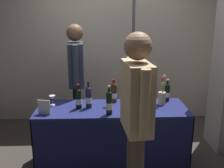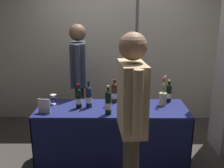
{
  "view_description": "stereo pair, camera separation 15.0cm",
  "coord_description": "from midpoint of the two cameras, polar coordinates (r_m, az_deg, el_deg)",
  "views": [
    {
      "loc": [
        -0.13,
        -2.98,
        1.88
      ],
      "look_at": [
        0.0,
        0.0,
        1.06
      ],
      "focal_mm": 41.5,
      "sensor_mm": 36.0,
      "label": 1
    },
    {
      "loc": [
        0.02,
        -2.98,
        1.88
      ],
      "look_at": [
        0.0,
        0.0,
        1.06
      ],
      "focal_mm": 41.5,
      "sensor_mm": 36.0,
      "label": 2
    }
  ],
  "objects": [
    {
      "name": "taster_foreground_right",
      "position": [
        2.3,
        3.51,
        -5.72
      ],
      "size": [
        0.25,
        0.61,
        1.74
      ],
      "rotation": [
        0.0,
        0.0,
        1.67
      ],
      "color": "#4C4233",
      "rests_on": "ground_plane"
    },
    {
      "name": "ground_plane",
      "position": [
        3.52,
        -1.27,
        -16.91
      ],
      "size": [
        12.0,
        12.0,
        0.0
      ],
      "primitive_type": "plane",
      "color": "#38332D"
    },
    {
      "name": "wine_glass_near_vendor",
      "position": [
        3.19,
        -2.1,
        -3.29
      ],
      "size": [
        0.07,
        0.07,
        0.14
      ],
      "color": "silver",
      "rests_on": "tasting_table"
    },
    {
      "name": "brochure_stand",
      "position": [
        3.07,
        -16.11,
        -4.97
      ],
      "size": [
        0.15,
        0.04,
        0.17
      ],
      "primitive_type": "cube",
      "rotation": [
        0.0,
        0.0,
        2.91
      ],
      "color": "silver",
      "rests_on": "tasting_table"
    },
    {
      "name": "display_bottle_1",
      "position": [
        2.93,
        -2.1,
        -4.1
      ],
      "size": [
        0.07,
        0.07,
        0.34
      ],
      "color": "black",
      "rests_on": "tasting_table"
    },
    {
      "name": "flower_vase",
      "position": [
        3.31,
        9.69,
        -2.69
      ],
      "size": [
        0.09,
        0.09,
        0.39
      ],
      "color": "tan",
      "rests_on": "tasting_table"
    },
    {
      "name": "vendor_presenter",
      "position": [
        3.8,
        -9.01,
        2.67
      ],
      "size": [
        0.25,
        0.64,
        1.74
      ],
      "rotation": [
        0.0,
        0.0,
        -1.49
      ],
      "color": "black",
      "rests_on": "ground_plane"
    },
    {
      "name": "back_partition",
      "position": [
        4.58,
        -1.79,
        7.23
      ],
      "size": [
        6.87,
        0.12,
        2.46
      ],
      "primitive_type": "cube",
      "color": "#B2A893",
      "rests_on": "ground_plane"
    },
    {
      "name": "featured_wine_bottle",
      "position": [
        3.15,
        -8.74,
        -3.14
      ],
      "size": [
        0.07,
        0.07,
        0.3
      ],
      "color": "black",
      "rests_on": "tasting_table"
    },
    {
      "name": "display_bottle_2",
      "position": [
        3.44,
        10.84,
        -1.72
      ],
      "size": [
        0.07,
        0.07,
        0.29
      ],
      "color": "black",
      "rests_on": "tasting_table"
    },
    {
      "name": "display_bottle_3",
      "position": [
        3.33,
        -0.91,
        -1.85
      ],
      "size": [
        0.08,
        0.08,
        0.3
      ],
      "color": "#38230F",
      "rests_on": "tasting_table"
    },
    {
      "name": "wine_glass_mid",
      "position": [
        3.34,
        -14.28,
        -3.1
      ],
      "size": [
        0.08,
        0.08,
        0.13
      ],
      "color": "silver",
      "rests_on": "tasting_table"
    },
    {
      "name": "display_bottle_0",
      "position": [
        3.16,
        -6.53,
        -2.86
      ],
      "size": [
        0.07,
        0.07,
        0.33
      ],
      "color": "#192333",
      "rests_on": "tasting_table"
    },
    {
      "name": "tasting_table",
      "position": [
        3.27,
        -1.33,
        -9.15
      ],
      "size": [
        1.84,
        0.65,
        0.76
      ],
      "color": "#191E51",
      "rests_on": "ground_plane"
    },
    {
      "name": "booth_signpost",
      "position": [
        4.03,
        3.57,
        7.64
      ],
      "size": [
        0.48,
        0.04,
        2.25
      ],
      "color": "#47474C",
      "rests_on": "ground_plane"
    }
  ]
}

